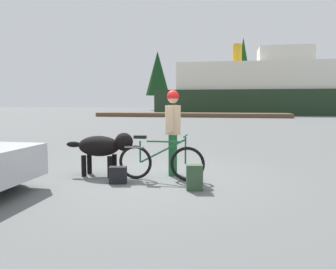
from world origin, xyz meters
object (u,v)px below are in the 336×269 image
Objects in this scene: bicycle at (160,161)px; ferry_boat at (263,90)px; backpack at (194,177)px; person_cyclist at (173,124)px; dog at (103,146)px; handbag_pannier at (118,175)px.

ferry_boat reaches higher than bicycle.
ferry_boat is (4.18, 36.68, 2.75)m from backpack.
backpack is 37.02m from ferry_boat.
person_cyclist is at bearing 117.40° from backpack.
ferry_boat reaches higher than person_cyclist.
person_cyclist is 1.50m from dog.
bicycle is at bearing -7.24° from dog.
ferry_boat is at bearing 80.30° from dog.
bicycle is 0.85m from handbag_pannier.
backpack is (1.96, -0.76, -0.39)m from dog.
backpack is at bearing -7.28° from handbag_pannier.
person_cyclist is 0.07× the size of ferry_boat.
person_cyclist is 35.94m from ferry_boat.
person_cyclist is at bearing 14.44° from dog.
person_cyclist reaches higher than bicycle.
bicycle is at bearing -97.76° from ferry_boat.
person_cyclist reaches higher than handbag_pannier.
handbag_pannier is (-1.45, 0.19, -0.06)m from backpack.
backpack is 1.37× the size of handbag_pannier.
person_cyclist is 1.56m from handbag_pannier.
handbag_pannier is (-0.72, -0.42, -0.21)m from bicycle.
dog is (-1.38, -0.36, -0.46)m from person_cyclist.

